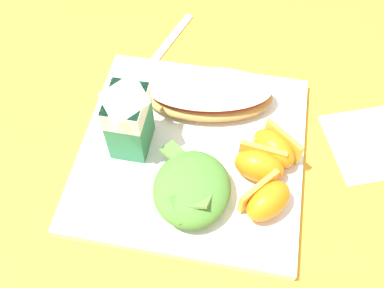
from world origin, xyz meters
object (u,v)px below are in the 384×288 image
green_salad_pile (192,189)px  paper_napkin (372,143)px  orange_wedge_middle (259,165)px  orange_wedge_rear (275,148)px  orange_wedge_front (267,200)px  white_plate (192,152)px  milk_carton (128,115)px  metal_fork (155,59)px  cheesy_pizza_bread (209,95)px

green_salad_pile → paper_napkin: green_salad_pile is taller
orange_wedge_middle → orange_wedge_rear: bearing=-30.1°
orange_wedge_front → orange_wedge_middle: bearing=16.8°
white_plate → milk_carton: (-0.01, 0.08, 0.07)m
green_salad_pile → orange_wedge_middle: (0.05, -0.07, -0.00)m
orange_wedge_middle → orange_wedge_rear: (0.03, -0.02, 0.00)m
green_salad_pile → metal_fork: bearing=23.8°
white_plate → cheesy_pizza_bread: 0.08m
orange_wedge_front → paper_napkin: 0.18m
milk_carton → metal_fork: milk_carton is taller
white_plate → green_salad_pile: bearing=-169.7°
milk_carton → orange_wedge_middle: size_ratio=1.71×
orange_wedge_rear → metal_fork: (0.15, 0.19, -0.03)m
cheesy_pizza_bread → orange_wedge_middle: orange_wedge_middle is taller
cheesy_pizza_bread → milk_carton: milk_carton is taller
orange_wedge_rear → orange_wedge_front: bearing=177.8°
paper_napkin → orange_wedge_front: bearing=133.6°
orange_wedge_front → paper_napkin: bearing=-46.4°
paper_napkin → metal_fork: size_ratio=0.60×
green_salad_pile → orange_wedge_middle: 0.09m
white_plate → cheesy_pizza_bread: cheesy_pizza_bread is taller
paper_napkin → metal_fork: 0.33m
milk_carton → metal_fork: size_ratio=0.60×
orange_wedge_rear → paper_napkin: orange_wedge_rear is taller
orange_wedge_rear → paper_napkin: bearing=-67.4°
green_salad_pile → paper_napkin: 0.25m
green_salad_pile → paper_napkin: (0.13, -0.22, -0.03)m
milk_carton → orange_wedge_front: 0.19m
orange_wedge_front → orange_wedge_middle: same height
white_plate → green_salad_pile: 0.07m
paper_napkin → milk_carton: bearing=102.2°
white_plate → orange_wedge_rear: orange_wedge_rear is taller
white_plate → paper_napkin: white_plate is taller
orange_wedge_front → orange_wedge_rear: size_ratio=1.00×
cheesy_pizza_bread → orange_wedge_middle: size_ratio=2.81×
metal_fork → white_plate: bearing=-151.1°
white_plate → green_salad_pile: (-0.07, -0.01, 0.03)m
orange_wedge_middle → green_salad_pile: bearing=122.1°
white_plate → orange_wedge_middle: (-0.02, -0.09, 0.03)m
cheesy_pizza_bread → green_salad_pile: 0.14m
white_plate → orange_wedge_middle: orange_wedge_middle is taller
orange_wedge_middle → paper_napkin: 0.17m
orange_wedge_rear → paper_napkin: (0.05, -0.13, -0.03)m
white_plate → milk_carton: bearing=94.0°
white_plate → orange_wedge_front: bearing=-123.3°
white_plate → metal_fork: 0.18m
cheesy_pizza_bread → orange_wedge_front: 0.17m
white_plate → orange_wedge_front: size_ratio=4.04×
green_salad_pile → milk_carton: bearing=55.1°
paper_napkin → orange_wedge_rear: bearing=112.6°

